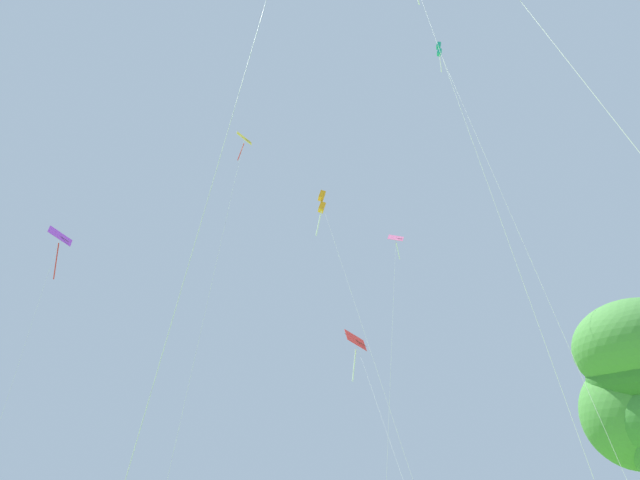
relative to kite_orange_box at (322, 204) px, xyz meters
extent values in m
cube|color=orange|center=(0.00, 0.08, 0.66)|extent=(0.57, 0.62, 0.65)
cube|color=orange|center=(0.00, 0.08, -0.23)|extent=(0.57, 0.62, 0.65)
cylinder|color=#3F382D|center=(0.00, 0.08, 0.21)|extent=(0.04, 0.04, 1.26)
cylinder|color=silver|center=(-0.20, 0.07, -1.36)|extent=(0.47, 0.09, 2.03)
cylinder|color=silver|center=(0.92, -5.45, -9.96)|extent=(1.86, 11.07, 20.09)
cube|color=teal|center=(6.92, -5.71, 10.05)|extent=(0.47, 0.48, 0.43)
cube|color=teal|center=(6.92, -5.71, 9.46)|extent=(0.47, 0.48, 0.43)
cylinder|color=#3F382D|center=(6.92, -5.71, 9.76)|extent=(0.03, 0.03, 0.84)
cylinder|color=silver|center=(6.92, -5.70, 8.59)|extent=(0.08, 0.09, 1.59)
cylinder|color=silver|center=(6.49, -11.59, -5.16)|extent=(0.86, 11.78, 29.68)
cube|color=purple|center=(-18.16, 8.84, -0.18)|extent=(1.69, 1.83, 1.60)
cylinder|color=#3F382D|center=(-18.16, 8.84, -0.18)|extent=(1.35, 0.23, 0.80)
cylinder|color=red|center=(-18.10, 8.91, -2.17)|extent=(0.23, 0.23, 2.82)
cylinder|color=silver|center=(-17.77, 4.09, -10.15)|extent=(0.80, 9.52, 19.70)
cube|color=yellow|center=(-5.34, 2.54, 6.24)|extent=(1.19, 1.23, 1.28)
cylinder|color=#3F382D|center=(-5.34, 2.54, 6.24)|extent=(1.06, 0.07, 0.72)
cylinder|color=red|center=(-5.53, 2.50, 5.00)|extent=(0.44, 0.14, 1.55)
cylinder|color=silver|center=(-6.95, -1.28, -6.93)|extent=(3.22, 7.65, 26.14)
cylinder|color=silver|center=(-0.40, -25.91, -10.70)|extent=(0.13, 7.15, 18.61)
cube|color=red|center=(5.90, 13.34, -5.61)|extent=(1.96, 1.90, 2.03)
cylinder|color=#3F382D|center=(5.90, 13.34, -5.61)|extent=(1.88, 0.17, 1.12)
cylinder|color=silver|center=(5.72, 13.33, -7.78)|extent=(0.47, 0.12, 2.73)
cylinder|color=silver|center=(6.01, 7.36, -12.90)|extent=(0.24, 11.96, 14.22)
cylinder|color=silver|center=(-6.73, -22.23, -7.55)|extent=(3.75, 5.61, 24.90)
cylinder|color=silver|center=(1.21, -18.50, -6.95)|extent=(0.21, 8.04, 26.11)
cube|color=pink|center=(5.55, 1.14, -1.48)|extent=(1.29, 0.83, 0.83)
cylinder|color=#3F382D|center=(5.55, 1.14, -1.48)|extent=(0.81, 0.51, 0.33)
cylinder|color=silver|center=(5.70, 1.27, -2.40)|extent=(0.38, 0.34, 1.13)
cylinder|color=silver|center=(3.76, -1.66, -10.78)|extent=(3.58, 5.62, 18.45)
ellipsoid|color=#427F38|center=(9.88, -13.17, -15.22)|extent=(4.22, 4.22, 4.37)
ellipsoid|color=#427F38|center=(9.94, -14.06, -12.76)|extent=(5.03, 5.03, 3.88)
camera|label=1|loc=(-7.54, -33.88, -18.56)|focal=32.65mm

